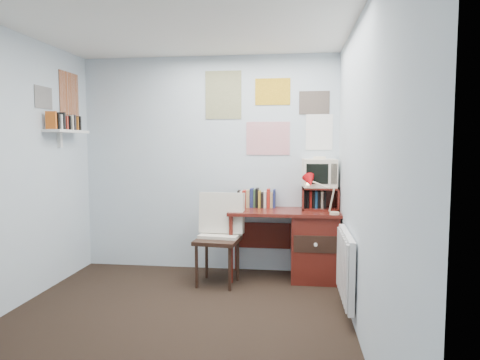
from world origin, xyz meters
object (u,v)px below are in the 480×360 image
object	(u,v)px
radiator	(346,266)
wall_shelf	(67,131)
tv_riser	(320,198)
crt_tv	(319,172)
desk_chair	(218,241)
desk_lamp	(335,197)
desk	(309,243)

from	to	relation	value
radiator	wall_shelf	size ratio (longest dim) A/B	1.29
radiator	wall_shelf	world-z (taller)	wall_shelf
tv_riser	crt_tv	distance (m)	0.30
desk_chair	wall_shelf	size ratio (longest dim) A/B	1.51
tv_riser	radiator	distance (m)	1.15
desk_chair	crt_tv	distance (m)	1.36
wall_shelf	crt_tv	bearing A→B (deg)	10.78
tv_riser	desk_lamp	bearing A→B (deg)	-68.36
tv_riser	wall_shelf	size ratio (longest dim) A/B	0.65
radiator	desk_chair	bearing A→B (deg)	153.49
desk_chair	crt_tv	xyz separation A→B (m)	(1.07, 0.44, 0.71)
desk	tv_riser	bearing A→B (deg)	42.96
crt_tv	radiator	bearing A→B (deg)	-84.51
tv_riser	crt_tv	bearing A→B (deg)	119.82
desk_chair	tv_riser	bearing A→B (deg)	27.40
desk	tv_riser	xyz separation A→B (m)	(0.12, 0.11, 0.48)
wall_shelf	desk_chair	bearing A→B (deg)	2.67
desk_lamp	tv_riser	world-z (taller)	desk_lamp
wall_shelf	desk	bearing A→B (deg)	8.40
crt_tv	radiator	xyz separation A→B (m)	(0.18, -1.06, -0.76)
crt_tv	desk_lamp	bearing A→B (deg)	-72.09
desk	wall_shelf	bearing A→B (deg)	-171.60
desk_lamp	wall_shelf	world-z (taller)	wall_shelf
desk_chair	radiator	bearing A→B (deg)	-20.07
crt_tv	radiator	distance (m)	1.32
desk_lamp	desk_chair	bearing A→B (deg)	-163.73
desk_chair	tv_riser	world-z (taller)	tv_riser
radiator	desk_lamp	bearing A→B (deg)	93.15
desk	radiator	world-z (taller)	desk
desk_chair	wall_shelf	distance (m)	1.98
desk	crt_tv	world-z (taller)	crt_tv
desk	desk_chair	bearing A→B (deg)	-162.47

